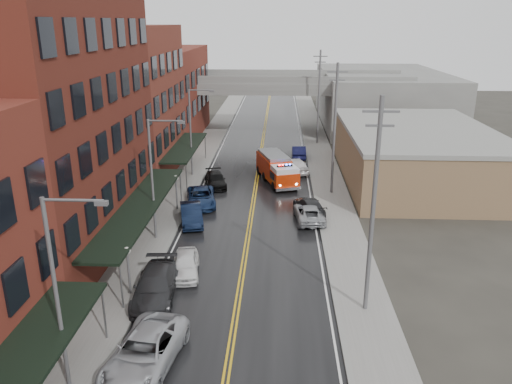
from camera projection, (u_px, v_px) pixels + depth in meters
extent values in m
cube|color=black|center=(252.00, 211.00, 42.46)|extent=(11.00, 160.00, 0.02)
cube|color=slate|center=(167.00, 209.00, 42.77)|extent=(3.00, 160.00, 0.15)
cube|color=slate|center=(338.00, 212.00, 42.11)|extent=(3.00, 160.00, 0.15)
cube|color=gray|center=(186.00, 210.00, 42.70)|extent=(0.30, 160.00, 0.15)
cube|color=gray|center=(318.00, 212.00, 42.18)|extent=(0.30, 160.00, 0.15)
cube|color=#562116|center=(49.00, 121.00, 33.53)|extent=(9.00, 20.00, 18.00)
cube|color=brown|center=(127.00, 103.00, 50.55)|extent=(9.00, 15.00, 15.00)
cube|color=maroon|center=(165.00, 94.00, 67.57)|extent=(9.00, 20.00, 12.00)
cube|color=olive|center=(415.00, 156.00, 50.37)|extent=(14.00, 22.00, 5.00)
cube|color=slate|center=(381.00, 98.00, 78.13)|extent=(18.00, 30.00, 8.00)
cylinder|color=slate|center=(104.00, 315.00, 24.89)|extent=(0.10, 0.10, 3.00)
cube|color=black|center=(140.00, 206.00, 35.22)|extent=(2.60, 18.00, 0.18)
cylinder|color=slate|center=(121.00, 286.00, 27.53)|extent=(0.10, 0.10, 3.00)
cylinder|color=slate|center=(181.00, 188.00, 43.78)|extent=(0.10, 0.10, 3.00)
cube|color=black|center=(185.00, 147.00, 51.75)|extent=(2.60, 13.00, 0.18)
cylinder|color=slate|center=(186.00, 178.00, 46.42)|extent=(0.10, 0.10, 3.00)
cylinder|color=slate|center=(205.00, 147.00, 57.95)|extent=(0.10, 0.10, 3.00)
cylinder|color=#59595B|center=(129.00, 274.00, 29.08)|extent=(0.14, 0.14, 2.80)
sphere|color=silver|center=(127.00, 251.00, 28.59)|extent=(0.44, 0.44, 0.44)
cylinder|color=#59595B|center=(177.00, 195.00, 42.30)|extent=(0.14, 0.14, 2.80)
sphere|color=silver|center=(176.00, 178.00, 41.82)|extent=(0.44, 0.44, 0.44)
cylinder|color=#59595B|center=(57.00, 300.00, 20.53)|extent=(0.18, 0.18, 9.00)
cylinder|color=#59595B|center=(73.00, 200.00, 19.05)|extent=(2.40, 0.12, 0.12)
cube|color=#59595B|center=(101.00, 203.00, 19.03)|extent=(0.50, 0.22, 0.18)
cylinder|color=#59595B|center=(152.00, 182.00, 35.65)|extent=(0.18, 0.18, 9.00)
cylinder|color=#59595B|center=(165.00, 121.00, 34.16)|extent=(2.40, 0.12, 0.12)
cube|color=#59595B|center=(181.00, 122.00, 34.14)|extent=(0.50, 0.22, 0.18)
cylinder|color=#59595B|center=(191.00, 134.00, 50.76)|extent=(0.18, 0.18, 9.00)
cylinder|color=#59595B|center=(201.00, 90.00, 49.27)|extent=(2.40, 0.12, 0.12)
cube|color=#59595B|center=(212.00, 91.00, 49.25)|extent=(0.50, 0.22, 0.18)
cylinder|color=#59595B|center=(373.00, 211.00, 26.02)|extent=(0.24, 0.24, 12.00)
cube|color=#59595B|center=(381.00, 111.00, 24.33)|extent=(1.80, 0.12, 0.12)
cube|color=#59595B|center=(380.00, 126.00, 24.56)|extent=(1.40, 0.12, 0.12)
cylinder|color=#59595B|center=(334.00, 131.00, 44.91)|extent=(0.24, 0.24, 12.00)
cube|color=#59595B|center=(338.00, 72.00, 43.22)|extent=(1.80, 0.12, 0.12)
cube|color=#59595B|center=(337.00, 80.00, 43.45)|extent=(1.40, 0.12, 0.12)
cylinder|color=#59595B|center=(319.00, 98.00, 63.80)|extent=(0.24, 0.24, 12.00)
cube|color=#59595B|center=(320.00, 56.00, 62.11)|extent=(1.80, 0.12, 0.12)
cube|color=#59595B|center=(320.00, 62.00, 62.34)|extent=(1.40, 0.12, 0.12)
cube|color=slate|center=(264.00, 85.00, 70.50)|extent=(40.00, 10.00, 1.50)
cube|color=slate|center=(188.00, 111.00, 72.22)|extent=(1.60, 8.00, 6.00)
cube|color=slate|center=(341.00, 112.00, 71.21)|extent=(1.60, 8.00, 6.00)
cube|color=#BB2908|center=(274.00, 165.00, 50.78)|extent=(3.76, 5.59, 1.96)
cube|color=#BB2908|center=(284.00, 178.00, 47.55)|extent=(2.95, 3.01, 1.40)
cube|color=silver|center=(285.00, 169.00, 47.24)|extent=(2.78, 2.80, 0.47)
cube|color=black|center=(284.00, 175.00, 47.63)|extent=(2.69, 2.13, 0.75)
cube|color=slate|center=(274.00, 155.00, 50.42)|extent=(3.42, 5.17, 0.28)
cube|color=black|center=(285.00, 166.00, 47.14)|extent=(1.50, 0.69, 0.13)
sphere|color=#FF0C0C|center=(279.00, 165.00, 47.00)|extent=(0.19, 0.19, 0.19)
sphere|color=#1933FF|center=(290.00, 165.00, 47.24)|extent=(0.19, 0.19, 0.19)
cylinder|color=black|center=(274.00, 186.00, 47.44)|extent=(0.99, 0.59, 0.93)
cylinder|color=black|center=(295.00, 185.00, 47.93)|extent=(0.99, 0.59, 0.93)
cylinder|color=black|center=(265.00, 177.00, 50.43)|extent=(0.99, 0.59, 0.93)
cylinder|color=black|center=(284.00, 175.00, 50.92)|extent=(0.99, 0.59, 0.93)
cylinder|color=black|center=(259.00, 170.00, 52.56)|extent=(0.99, 0.59, 0.93)
cylinder|color=black|center=(278.00, 169.00, 53.05)|extent=(0.99, 0.59, 0.93)
imported|color=#ACB0B5|center=(145.00, 352.00, 23.16)|extent=(3.55, 6.25, 1.65)
imported|color=#2B2C2E|center=(155.00, 286.00, 28.91)|extent=(2.70, 5.81, 1.64)
imported|color=white|center=(186.00, 264.00, 31.76)|extent=(2.21, 4.32, 1.41)
imported|color=black|center=(191.00, 214.00, 39.79)|extent=(2.66, 4.92, 1.54)
imported|color=#14274E|center=(201.00, 197.00, 43.75)|extent=(3.33, 5.59, 1.46)
imported|color=black|center=(216.00, 180.00, 48.71)|extent=(2.85, 4.85, 1.32)
imported|color=#95989C|center=(309.00, 213.00, 40.33)|extent=(2.61, 4.97, 1.33)
imported|color=black|center=(309.00, 206.00, 41.84)|extent=(2.89, 4.96, 1.35)
imported|color=silver|center=(295.00, 165.00, 53.17)|extent=(3.20, 5.06, 1.60)
imported|color=black|center=(299.00, 152.00, 58.83)|extent=(1.59, 4.53, 1.49)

